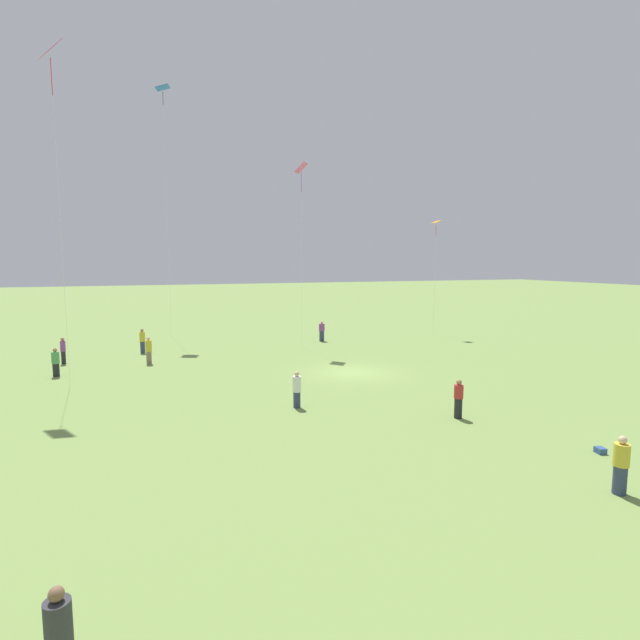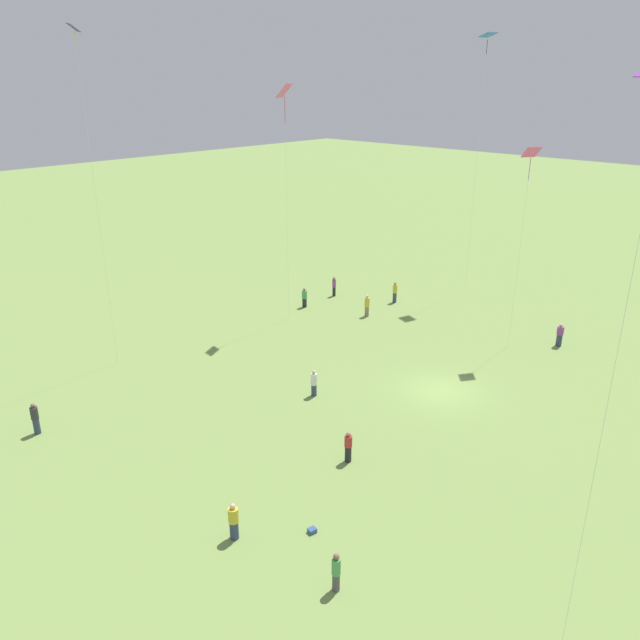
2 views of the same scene
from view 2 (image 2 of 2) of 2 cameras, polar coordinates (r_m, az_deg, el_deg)
ground_plane at (r=39.90m, az=10.98°, el=-6.40°), size 240.00×240.00×0.00m
person_0 at (r=32.22m, az=2.60°, el=-11.51°), size 0.56×0.56×1.71m
person_1 at (r=25.43m, az=1.48°, el=-22.04°), size 0.49×0.49×1.72m
person_2 at (r=55.55m, az=1.30°, el=3.10°), size 0.46×0.46×1.78m
person_3 at (r=50.92m, az=4.32°, el=1.31°), size 0.48×0.48×1.82m
person_4 at (r=38.28m, az=-0.56°, el=-5.79°), size 0.39×0.39×1.73m
person_5 at (r=48.43m, az=21.07°, el=-1.29°), size 0.68×0.68×1.73m
person_6 at (r=27.82m, az=-7.90°, el=-17.78°), size 0.62×0.62×1.76m
person_7 at (r=52.86m, az=-1.43°, el=2.05°), size 0.52×0.52×1.71m
person_8 at (r=37.79m, az=-24.59°, el=-8.20°), size 0.57×0.57×1.85m
person_9 at (r=54.32m, az=6.86°, el=2.53°), size 0.52×0.52×1.83m
kite_0 at (r=47.12m, az=-3.25°, el=19.55°), size 1.34×1.54×17.89m
kite_1 at (r=56.52m, az=15.01°, el=22.91°), size 1.37×1.39×21.60m
kite_2 at (r=41.17m, az=-21.21°, el=20.95°), size 0.93×0.93×21.13m
kite_5 at (r=44.06m, az=18.70°, el=13.68°), size 1.23×1.31×14.13m
picnic_bag_0 at (r=28.33m, az=-0.73°, el=-18.69°), size 0.36×0.39×0.21m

